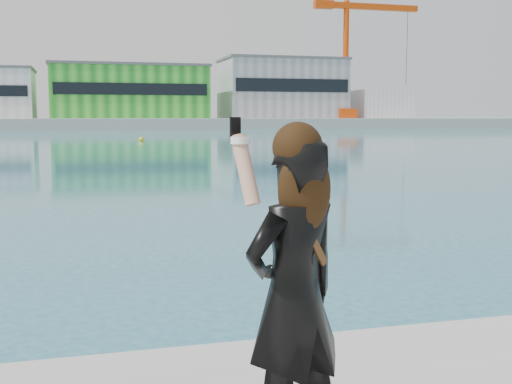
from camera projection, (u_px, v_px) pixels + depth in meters
far_quay at (88, 123)px, 128.47m from camera, size 320.00×40.00×2.00m
warehouse_green at (129, 92)px, 127.90m from camera, size 30.60×16.36×10.50m
warehouse_grey_right at (282, 89)px, 136.20m from camera, size 25.50×15.35×12.50m
ancillary_shed at (380, 104)px, 140.47m from camera, size 12.00×10.00×6.00m
dock_crane at (351, 55)px, 133.14m from camera, size 23.00×4.00×24.00m
flagpole_right at (205, 95)px, 125.01m from camera, size 1.28×0.16×8.00m
buoy_near at (141, 141)px, 63.36m from camera, size 0.50×0.50×0.50m
woman at (294, 286)px, 3.14m from camera, size 0.68×0.57×1.67m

